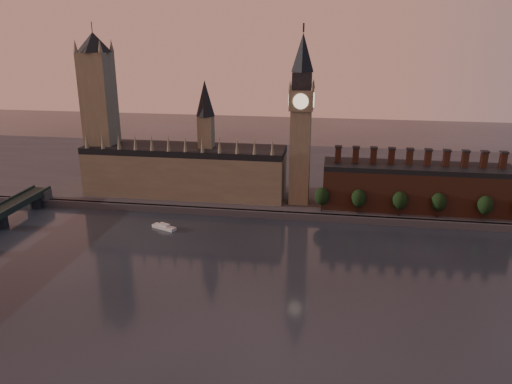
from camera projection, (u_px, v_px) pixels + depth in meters
ground at (256, 293)px, 213.60m from camera, size 900.00×900.00×0.00m
north_bank at (292, 175)px, 380.11m from camera, size 900.00×182.00×4.00m
palace_of_westminster at (186, 168)px, 324.18m from camera, size 130.00×30.30×74.00m
victoria_tower at (100, 108)px, 320.75m from camera, size 24.00×24.00×108.00m
big_ben at (301, 119)px, 297.67m from camera, size 15.00×15.00×107.00m
chimney_block at (416, 186)px, 299.55m from camera, size 110.00×25.00×37.00m
embankment_tree_0 at (322, 196)px, 295.19m from camera, size 8.60×8.60×14.88m
embankment_tree_1 at (359, 198)px, 291.53m from camera, size 8.60×8.60×14.88m
embankment_tree_2 at (400, 201)px, 287.84m from camera, size 8.60×8.60×14.88m
embankment_tree_3 at (439, 202)px, 285.52m from camera, size 8.60×8.60×14.88m
embankment_tree_4 at (485, 205)px, 280.49m from camera, size 8.60×8.60×14.88m
river_boat at (164, 227)px, 282.35m from camera, size 15.34×9.71×2.97m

